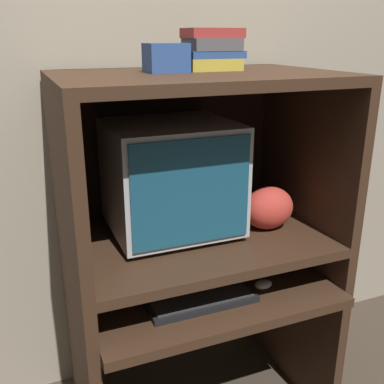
{
  "coord_description": "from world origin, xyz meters",
  "views": [
    {
      "loc": [
        -0.61,
        -1.12,
        1.54
      ],
      "look_at": [
        -0.02,
        0.33,
        0.99
      ],
      "focal_mm": 42.0,
      "sensor_mm": 36.0,
      "label": 1
    }
  ],
  "objects": [
    {
      "name": "wall_back",
      "position": [
        0.0,
        0.72,
        1.3
      ],
      "size": [
        6.0,
        0.06,
        2.6
      ],
      "color": "gray",
      "rests_on": "ground_plane"
    },
    {
      "name": "desk_base",
      "position": [
        0.0,
        0.28,
        0.4
      ],
      "size": [
        0.99,
        0.71,
        0.65
      ],
      "color": "#382316",
      "rests_on": "ground_plane"
    },
    {
      "name": "desk_monitor_shelf",
      "position": [
        0.0,
        0.33,
        0.78
      ],
      "size": [
        0.99,
        0.66,
        0.17
      ],
      "color": "#382316",
      "rests_on": "desk_base"
    },
    {
      "name": "hutch_upper",
      "position": [
        0.0,
        0.37,
        1.22
      ],
      "size": [
        0.99,
        0.66,
        0.6
      ],
      "color": "#382316",
      "rests_on": "desk_monitor_shelf"
    },
    {
      "name": "crt_monitor",
      "position": [
        -0.08,
        0.39,
        1.04
      ],
      "size": [
        0.46,
        0.42,
        0.43
      ],
      "color": "#B2B2B7",
      "rests_on": "desk_monitor_shelf"
    },
    {
      "name": "keyboard",
      "position": [
        -0.07,
        0.13,
        0.66
      ],
      "size": [
        0.39,
        0.14,
        0.03
      ],
      "color": "black",
      "rests_on": "desk_base"
    },
    {
      "name": "mouse",
      "position": [
        0.18,
        0.14,
        0.66
      ],
      "size": [
        0.07,
        0.05,
        0.03
      ],
      "color": "#B7B7B7",
      "rests_on": "desk_base"
    },
    {
      "name": "snack_bag",
      "position": [
        0.28,
        0.28,
        0.9
      ],
      "size": [
        0.21,
        0.15,
        0.17
      ],
      "color": "#BC382D",
      "rests_on": "desk_monitor_shelf"
    },
    {
      "name": "book_stack",
      "position": [
        0.08,
        0.41,
        1.49
      ],
      "size": [
        0.21,
        0.16,
        0.14
      ],
      "color": "gold",
      "rests_on": "hutch_upper"
    },
    {
      "name": "storage_box",
      "position": [
        -0.1,
        0.37,
        1.47
      ],
      "size": [
        0.14,
        0.12,
        0.1
      ],
      "color": "navy",
      "rests_on": "hutch_upper"
    }
  ]
}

